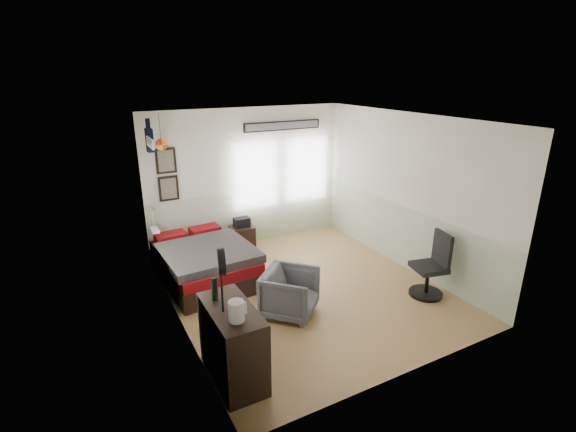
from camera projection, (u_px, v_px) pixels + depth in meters
name	position (u px, v px, depth m)	size (l,w,h in m)	color
ground_plane	(305.00, 290.00, 6.72)	(4.00, 4.50, 0.01)	#B07E47
room_shell	(296.00, 191.00, 6.31)	(4.02, 4.52, 2.71)	beige
wall_decor	(194.00, 147.00, 7.17)	(3.55, 1.32, 1.44)	black
bed	(204.00, 262.00, 6.99)	(1.49, 2.00, 0.62)	black
dresser	(233.00, 343.00, 4.67)	(0.48, 1.00, 0.90)	black
armchair	(290.00, 293.00, 5.96)	(0.72, 0.74, 0.67)	#51535C
nightstand	(242.00, 237.00, 8.22)	(0.46, 0.37, 0.46)	black
task_chair	(432.00, 270.00, 6.44)	(0.55, 0.55, 1.03)	black
kettle	(237.00, 311.00, 4.27)	(0.20, 0.17, 0.22)	silver
bottle	(215.00, 289.00, 4.65)	(0.07, 0.07, 0.28)	black
stand_fan	(221.00, 263.00, 4.28)	(0.15, 0.30, 0.74)	black
black_bag	(242.00, 222.00, 8.11)	(0.30, 0.19, 0.18)	black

